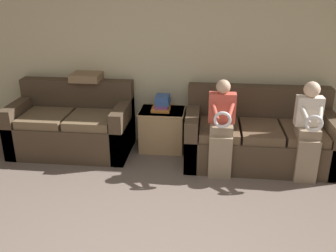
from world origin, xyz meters
TOP-DOWN VIEW (x-y plane):
  - wall_back at (0.00, 3.03)m, footprint 7.48×0.06m
  - couch_main at (1.07, 2.50)m, footprint 1.86×0.92m
  - couch_side at (-1.42, 2.57)m, footprint 1.58×0.86m
  - child_left_seated at (0.57, 2.12)m, footprint 0.32×0.37m
  - child_right_seated at (1.57, 2.12)m, footprint 0.30×0.38m
  - side_shelf at (-0.21, 2.74)m, footprint 0.61×0.48m
  - book_stack at (-0.21, 2.74)m, footprint 0.25×0.28m
  - throw_pillow at (-1.26, 2.86)m, footprint 0.40×0.40m

SIDE VIEW (x-z plane):
  - side_shelf at x=-0.21m, z-range 0.01..0.58m
  - couch_main at x=1.07m, z-range -0.14..0.79m
  - couch_side at x=-1.42m, z-range -0.13..0.80m
  - child_left_seated at x=0.57m, z-range 0.05..1.21m
  - child_right_seated at x=1.57m, z-range 0.07..1.22m
  - book_stack at x=-0.21m, z-range 0.56..0.77m
  - throw_pillow at x=-1.26m, z-range 0.93..1.03m
  - wall_back at x=0.00m, z-range 0.00..2.55m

